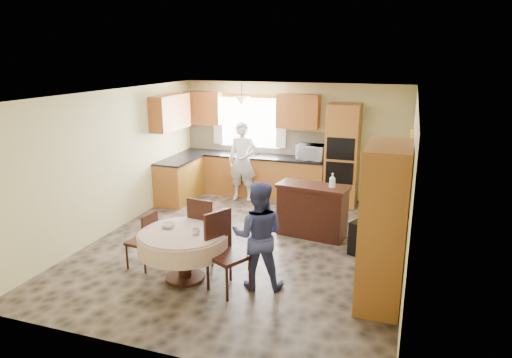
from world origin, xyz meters
The scene contains 36 objects.
floor centered at (0.00, 0.00, 0.00)m, with size 5.00×6.00×0.01m, color #715E4F.
ceiling centered at (0.00, 0.00, 2.50)m, with size 5.00×6.00×0.01m, color white.
wall_back centered at (0.00, 3.00, 1.25)m, with size 5.00×0.02×2.50m, color beige.
wall_front centered at (0.00, -3.00, 1.25)m, with size 5.00×0.02×2.50m, color beige.
wall_left centered at (-2.50, 0.00, 1.25)m, with size 0.02×6.00×2.50m, color beige.
wall_right centered at (2.50, 0.00, 1.25)m, with size 0.02×6.00×2.50m, color beige.
window centered at (-1.00, 2.98, 1.60)m, with size 1.40×0.03×1.10m, color white.
curtain_left centered at (-1.75, 2.93, 1.65)m, with size 0.22×0.02×1.15m, color white.
curtain_right centered at (-0.25, 2.93, 1.65)m, with size 0.22×0.02×1.15m, color white.
base_cab_back centered at (-0.85, 2.70, 0.44)m, with size 3.30×0.60×0.88m, color #B56030.
counter_back centered at (-0.85, 2.70, 0.90)m, with size 3.30×0.64×0.04m, color black.
base_cab_left centered at (-2.20, 1.80, 0.44)m, with size 0.60×1.20×0.88m, color #B56030.
counter_left centered at (-2.20, 1.80, 0.90)m, with size 0.64×1.20×0.04m, color black.
backsplash centered at (-0.85, 2.99, 1.18)m, with size 3.30×0.02×0.55m, color beige.
wall_cab_left centered at (-2.05, 2.83, 1.91)m, with size 0.85×0.33×0.72m, color #AD622B.
wall_cab_right centered at (0.15, 2.83, 1.91)m, with size 0.90×0.33×0.72m, color #AD622B.
wall_cab_side centered at (-2.33, 1.80, 1.91)m, with size 0.33×1.20×0.72m, color #AD622B.
oven_tower centered at (1.15, 2.69, 1.06)m, with size 0.66×0.62×2.12m, color #B56030.
oven_upper centered at (1.15, 2.38, 1.25)m, with size 0.56×0.01×0.45m, color black.
oven_lower centered at (1.15, 2.38, 0.75)m, with size 0.56×0.01×0.45m, color black.
pendant centered at (-1.00, 2.50, 2.12)m, with size 0.36×0.36×0.18m, color beige.
sideboard centered at (0.95, 0.74, 0.43)m, with size 1.21×0.50×0.87m, color #3B1A10.
space_heater centered at (1.88, 0.19, 0.27)m, with size 0.39×0.27×0.54m, color black.
cupboard centered at (2.22, -1.11, 1.02)m, with size 0.54×1.07×2.05m, color #B56030.
dining_table centered at (-0.42, -1.41, 0.56)m, with size 1.26×1.26×0.72m.
chair_left centered at (-1.12, -1.28, 0.48)m, with size 0.41×0.41×0.86m.
chair_back centered at (-0.39, -0.79, 0.57)m, with size 0.50×0.50×1.03m.
chair_right centered at (0.22, -1.47, 0.59)m, with size 0.63×0.63×1.08m.
framed_picture centered at (2.47, 0.96, 1.74)m, with size 0.06×0.53×0.44m.
microwave centered at (0.50, 2.65, 1.08)m, with size 0.59×0.40×0.33m, color silver.
person_sink centered at (-0.92, 2.30, 0.85)m, with size 0.62×0.41×1.71m, color silver.
person_dining centered at (0.63, -1.27, 0.74)m, with size 0.72×0.56×1.48m, color #3C4183.
bowl_sideboard centered at (0.58, 0.74, 0.89)m, with size 0.20×0.20×0.05m, color #B2B2B2.
bottle_sideboard centered at (1.27, 0.74, 1.01)m, with size 0.11×0.11×0.30m, color silver.
cup_table centered at (-0.20, -1.45, 0.76)m, with size 0.11×0.11×0.09m, color #B2B2B2.
bowl_table centered at (-0.69, -1.34, 0.75)m, with size 0.19×0.19×0.06m, color #B2B2B2.
Camera 1 is at (2.42, -6.65, 3.09)m, focal length 32.00 mm.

